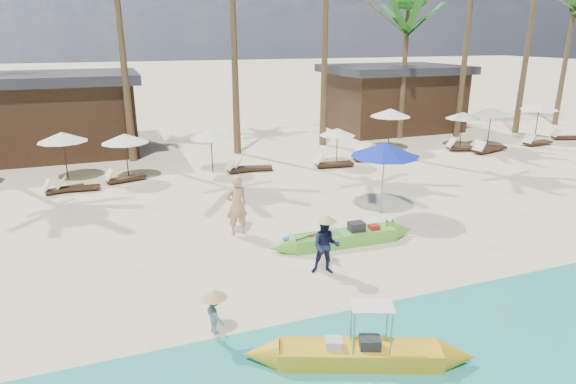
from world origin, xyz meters
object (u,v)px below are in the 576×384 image
object	(u,v)px
yellow_canoe	(359,354)
green_canoe	(344,238)
blue_umbrella	(385,149)
tourist	(237,205)

from	to	relation	value
yellow_canoe	green_canoe	bearing A→B (deg)	87.61
green_canoe	blue_umbrella	xyz separation A→B (m)	(2.57, 2.10, 2.13)
yellow_canoe	blue_umbrella	distance (m)	9.07
green_canoe	yellow_canoe	world-z (taller)	yellow_canoe
blue_umbrella	green_canoe	bearing A→B (deg)	-140.69
green_canoe	blue_umbrella	size ratio (longest dim) A/B	2.05
green_canoe	blue_umbrella	world-z (taller)	blue_umbrella
tourist	blue_umbrella	world-z (taller)	blue_umbrella
green_canoe	blue_umbrella	distance (m)	3.95
yellow_canoe	tourist	bearing A→B (deg)	115.88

